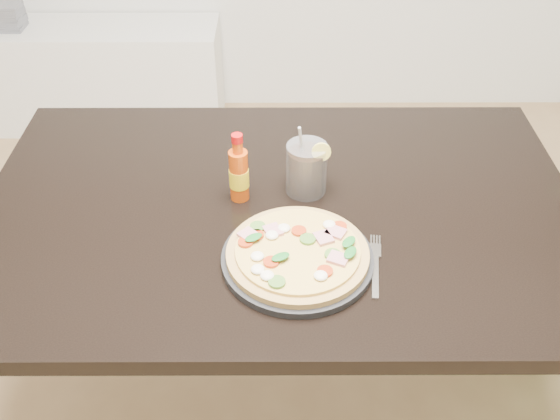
{
  "coord_description": "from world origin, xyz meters",
  "views": [
    {
      "loc": [
        0.18,
        -0.7,
        1.66
      ],
      "look_at": [
        0.19,
        0.32,
        0.83
      ],
      "focal_mm": 40.0,
      "sensor_mm": 36.0,
      "label": 1
    }
  ],
  "objects_px": {
    "hot_sauce_bottle": "(239,174)",
    "cola_cup": "(307,170)",
    "plate": "(297,259)",
    "fork": "(375,263)",
    "media_console": "(76,76)",
    "dining_table": "(280,231)",
    "pizza": "(297,252)"
  },
  "relations": [
    {
      "from": "hot_sauce_bottle",
      "to": "cola_cup",
      "type": "height_order",
      "value": "cola_cup"
    },
    {
      "from": "plate",
      "to": "cola_cup",
      "type": "height_order",
      "value": "cola_cup"
    },
    {
      "from": "cola_cup",
      "to": "fork",
      "type": "bearing_deg",
      "value": -62.2
    },
    {
      "from": "cola_cup",
      "to": "hot_sauce_bottle",
      "type": "bearing_deg",
      "value": -169.56
    },
    {
      "from": "media_console",
      "to": "fork",
      "type": "bearing_deg",
      "value": -57.11
    },
    {
      "from": "plate",
      "to": "cola_cup",
      "type": "xyz_separation_m",
      "value": [
        0.03,
        0.25,
        0.05
      ]
    },
    {
      "from": "plate",
      "to": "hot_sauce_bottle",
      "type": "bearing_deg",
      "value": 120.73
    },
    {
      "from": "cola_cup",
      "to": "media_console",
      "type": "xyz_separation_m",
      "value": [
        -1.05,
        1.58,
        -0.56
      ]
    },
    {
      "from": "plate",
      "to": "fork",
      "type": "xyz_separation_m",
      "value": [
        0.16,
        -0.01,
        -0.01
      ]
    },
    {
      "from": "dining_table",
      "to": "hot_sauce_bottle",
      "type": "bearing_deg",
      "value": 164.6
    },
    {
      "from": "pizza",
      "to": "cola_cup",
      "type": "distance_m",
      "value": 0.25
    },
    {
      "from": "dining_table",
      "to": "plate",
      "type": "relative_size",
      "value": 4.39
    },
    {
      "from": "hot_sauce_bottle",
      "to": "cola_cup",
      "type": "relative_size",
      "value": 0.94
    },
    {
      "from": "plate",
      "to": "hot_sauce_bottle",
      "type": "xyz_separation_m",
      "value": [
        -0.13,
        0.22,
        0.06
      ]
    },
    {
      "from": "plate",
      "to": "dining_table",
      "type": "bearing_deg",
      "value": 100.6
    },
    {
      "from": "pizza",
      "to": "fork",
      "type": "bearing_deg",
      "value": -3.26
    },
    {
      "from": "dining_table",
      "to": "plate",
      "type": "bearing_deg",
      "value": -79.4
    },
    {
      "from": "dining_table",
      "to": "cola_cup",
      "type": "xyz_separation_m",
      "value": [
        0.06,
        0.05,
        0.14
      ]
    },
    {
      "from": "pizza",
      "to": "cola_cup",
      "type": "height_order",
      "value": "cola_cup"
    },
    {
      "from": "plate",
      "to": "media_console",
      "type": "relative_size",
      "value": 0.23
    },
    {
      "from": "pizza",
      "to": "fork",
      "type": "distance_m",
      "value": 0.17
    },
    {
      "from": "hot_sauce_bottle",
      "to": "media_console",
      "type": "relative_size",
      "value": 0.12
    },
    {
      "from": "fork",
      "to": "media_console",
      "type": "distance_m",
      "value": 2.24
    },
    {
      "from": "fork",
      "to": "dining_table",
      "type": "bearing_deg",
      "value": 141.42
    },
    {
      "from": "plate",
      "to": "pizza",
      "type": "height_order",
      "value": "pizza"
    },
    {
      "from": "plate",
      "to": "hot_sauce_bottle",
      "type": "distance_m",
      "value": 0.26
    },
    {
      "from": "media_console",
      "to": "pizza",
      "type": "bearing_deg",
      "value": -60.73
    },
    {
      "from": "hot_sauce_bottle",
      "to": "media_console",
      "type": "bearing_deg",
      "value": 119.09
    },
    {
      "from": "dining_table",
      "to": "media_console",
      "type": "relative_size",
      "value": 1.0
    },
    {
      "from": "pizza",
      "to": "fork",
      "type": "height_order",
      "value": "pizza"
    },
    {
      "from": "plate",
      "to": "pizza",
      "type": "xyz_separation_m",
      "value": [
        -0.0,
        0.0,
        0.02
      ]
    },
    {
      "from": "pizza",
      "to": "hot_sauce_bottle",
      "type": "height_order",
      "value": "hot_sauce_bottle"
    }
  ]
}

